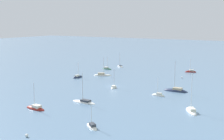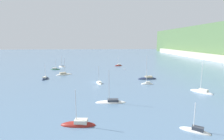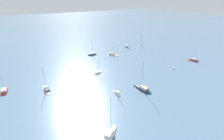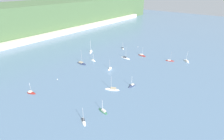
{
  "view_description": "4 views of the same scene",
  "coord_description": "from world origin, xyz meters",
  "px_view_note": "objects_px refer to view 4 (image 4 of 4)",
  "views": [
    {
      "loc": [
        98.77,
        58.74,
        24.46
      ],
      "look_at": [
        -16.35,
        -10.4,
        3.2
      ],
      "focal_mm": 50.0,
      "sensor_mm": 36.0,
      "label": 1
    },
    {
      "loc": [
        70.87,
        0.84,
        16.85
      ],
      "look_at": [
        -7.75,
        7.4,
        3.76
      ],
      "focal_mm": 28.0,
      "sensor_mm": 36.0,
      "label": 2
    },
    {
      "loc": [
        35.55,
        62.75,
        31.08
      ],
      "look_at": [
        -2.09,
        6.37,
        2.33
      ],
      "focal_mm": 28.0,
      "sensor_mm": 36.0,
      "label": 3
    },
    {
      "loc": [
        -81.07,
        -66.72,
        51.69
      ],
      "look_at": [
        -2.03,
        -3.59,
        2.22
      ],
      "focal_mm": 28.0,
      "sensor_mm": 36.0,
      "label": 4
    }
  ],
  "objects_px": {
    "sailboat_2": "(142,56)",
    "sailboat_1": "(112,89)",
    "sailboat_6": "(91,52)",
    "sailboat_12": "(93,61)",
    "sailboat_7": "(110,69)",
    "mooring_buoy_1": "(57,79)",
    "sailboat_4": "(125,58)",
    "mooring_buoy_0": "(138,47)",
    "sailboat_13": "(123,49)",
    "sailboat_11": "(31,93)",
    "sailboat_10": "(186,61)",
    "sailboat_5": "(82,64)",
    "sailboat_3": "(103,111)",
    "sailboat_0": "(132,86)",
    "sailboat_8": "(170,61)",
    "sailboat_9": "(84,122)"
  },
  "relations": [
    {
      "from": "sailboat_0",
      "to": "sailboat_13",
      "type": "height_order",
      "value": "sailboat_0"
    },
    {
      "from": "sailboat_5",
      "to": "sailboat_10",
      "type": "bearing_deg",
      "value": 39.11
    },
    {
      "from": "sailboat_5",
      "to": "sailboat_6",
      "type": "bearing_deg",
      "value": 116.37
    },
    {
      "from": "sailboat_6",
      "to": "sailboat_12",
      "type": "xyz_separation_m",
      "value": [
        -12.57,
        -14.85,
        -0.03
      ]
    },
    {
      "from": "sailboat_5",
      "to": "mooring_buoy_1",
      "type": "height_order",
      "value": "sailboat_5"
    },
    {
      "from": "sailboat_13",
      "to": "mooring_buoy_0",
      "type": "relative_size",
      "value": 8.93
    },
    {
      "from": "sailboat_9",
      "to": "sailboat_7",
      "type": "bearing_deg",
      "value": 148.68
    },
    {
      "from": "sailboat_11",
      "to": "sailboat_7",
      "type": "bearing_deg",
      "value": 52.14
    },
    {
      "from": "sailboat_1",
      "to": "sailboat_10",
      "type": "height_order",
      "value": "sailboat_1"
    },
    {
      "from": "sailboat_5",
      "to": "sailboat_11",
      "type": "xyz_separation_m",
      "value": [
        -42.98,
        -7.82,
        -0.0
      ]
    },
    {
      "from": "sailboat_4",
      "to": "mooring_buoy_1",
      "type": "xyz_separation_m",
      "value": [
        -54.39,
        12.32,
        0.21
      ]
    },
    {
      "from": "sailboat_2",
      "to": "sailboat_1",
      "type": "bearing_deg",
      "value": -70.52
    },
    {
      "from": "sailboat_8",
      "to": "sailboat_10",
      "type": "distance_m",
      "value": 12.09
    },
    {
      "from": "sailboat_9",
      "to": "sailboat_10",
      "type": "height_order",
      "value": "sailboat_10"
    },
    {
      "from": "sailboat_7",
      "to": "sailboat_6",
      "type": "bearing_deg",
      "value": -131.06
    },
    {
      "from": "mooring_buoy_1",
      "to": "sailboat_2",
      "type": "bearing_deg",
      "value": -16.5
    },
    {
      "from": "sailboat_2",
      "to": "sailboat_12",
      "type": "bearing_deg",
      "value": -119.83
    },
    {
      "from": "sailboat_1",
      "to": "sailboat_12",
      "type": "relative_size",
      "value": 1.35
    },
    {
      "from": "sailboat_5",
      "to": "sailboat_13",
      "type": "relative_size",
      "value": 1.86
    },
    {
      "from": "sailboat_10",
      "to": "sailboat_13",
      "type": "xyz_separation_m",
      "value": [
        -6.05,
        54.18,
        0.03
      ]
    },
    {
      "from": "sailboat_10",
      "to": "sailboat_13",
      "type": "bearing_deg",
      "value": 47.58
    },
    {
      "from": "sailboat_2",
      "to": "mooring_buoy_1",
      "type": "distance_m",
      "value": 69.92
    },
    {
      "from": "sailboat_2",
      "to": "sailboat_3",
      "type": "relative_size",
      "value": 1.22
    },
    {
      "from": "sailboat_4",
      "to": "sailboat_10",
      "type": "height_order",
      "value": "sailboat_4"
    },
    {
      "from": "sailboat_4",
      "to": "sailboat_9",
      "type": "relative_size",
      "value": 1.15
    },
    {
      "from": "sailboat_8",
      "to": "mooring_buoy_0",
      "type": "xyz_separation_m",
      "value": [
        12.87,
        35.75,
        0.27
      ]
    },
    {
      "from": "sailboat_10",
      "to": "sailboat_12",
      "type": "bearing_deg",
      "value": 78.81
    },
    {
      "from": "sailboat_11",
      "to": "sailboat_9",
      "type": "bearing_deg",
      "value": -18.3
    },
    {
      "from": "sailboat_2",
      "to": "mooring_buoy_1",
      "type": "bearing_deg",
      "value": -100.3
    },
    {
      "from": "sailboat_2",
      "to": "sailboat_4",
      "type": "distance_m",
      "value": 14.73
    },
    {
      "from": "mooring_buoy_0",
      "to": "sailboat_6",
      "type": "bearing_deg",
      "value": 145.92
    },
    {
      "from": "sailboat_4",
      "to": "sailboat_3",
      "type": "bearing_deg",
      "value": -61.75
    },
    {
      "from": "sailboat_3",
      "to": "sailboat_7",
      "type": "xyz_separation_m",
      "value": [
        36.51,
        25.77,
        -0.02
      ]
    },
    {
      "from": "sailboat_6",
      "to": "sailboat_11",
      "type": "relative_size",
      "value": 1.57
    },
    {
      "from": "sailboat_12",
      "to": "sailboat_13",
      "type": "xyz_separation_m",
      "value": [
        36.64,
        -1.25,
        0.02
      ]
    },
    {
      "from": "sailboat_11",
      "to": "sailboat_13",
      "type": "height_order",
      "value": "sailboat_11"
    },
    {
      "from": "sailboat_7",
      "to": "sailboat_8",
      "type": "bearing_deg",
      "value": 129.82
    },
    {
      "from": "sailboat_7",
      "to": "sailboat_11",
      "type": "bearing_deg",
      "value": -31.78
    },
    {
      "from": "sailboat_0",
      "to": "sailboat_4",
      "type": "relative_size",
      "value": 0.77
    },
    {
      "from": "sailboat_7",
      "to": "mooring_buoy_1",
      "type": "bearing_deg",
      "value": -41.92
    },
    {
      "from": "sailboat_3",
      "to": "sailboat_6",
      "type": "distance_m",
      "value": 79.22
    },
    {
      "from": "sailboat_7",
      "to": "sailboat_8",
      "type": "xyz_separation_m",
      "value": [
        39.1,
        -26.49,
        -0.02
      ]
    },
    {
      "from": "sailboat_1",
      "to": "sailboat_13",
      "type": "xyz_separation_m",
      "value": [
        59.31,
        35.16,
        -0.01
      ]
    },
    {
      "from": "sailboat_12",
      "to": "sailboat_1",
      "type": "bearing_deg",
      "value": -28.48
    },
    {
      "from": "sailboat_10",
      "to": "sailboat_5",
      "type": "bearing_deg",
      "value": 83.0
    },
    {
      "from": "sailboat_11",
      "to": "sailboat_1",
      "type": "bearing_deg",
      "value": 21.24
    },
    {
      "from": "sailboat_11",
      "to": "sailboat_8",
      "type": "bearing_deg",
      "value": 43.29
    },
    {
      "from": "sailboat_9",
      "to": "sailboat_11",
      "type": "xyz_separation_m",
      "value": [
        -2.53,
        37.55,
        0.04
      ]
    },
    {
      "from": "sailboat_4",
      "to": "sailboat_6",
      "type": "height_order",
      "value": "sailboat_6"
    },
    {
      "from": "sailboat_1",
      "to": "sailboat_10",
      "type": "bearing_deg",
      "value": -133.14
    }
  ]
}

